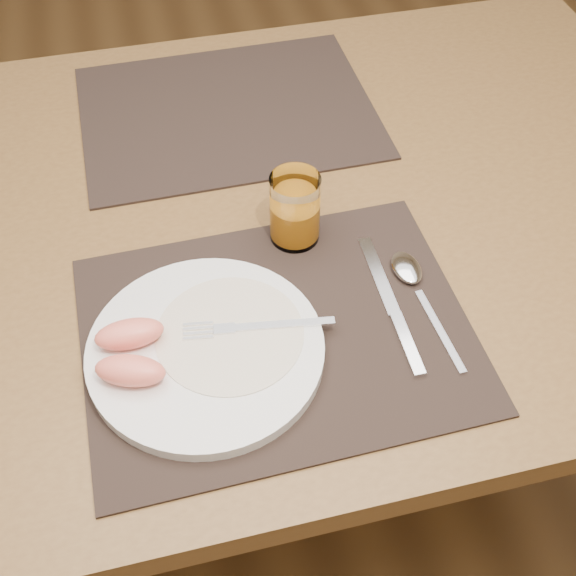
% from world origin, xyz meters
% --- Properties ---
extents(ground, '(5.00, 5.00, 0.00)m').
position_xyz_m(ground, '(0.00, 0.00, 0.00)').
color(ground, brown).
rests_on(ground, ground).
extents(table, '(1.40, 0.90, 0.75)m').
position_xyz_m(table, '(0.00, 0.00, 0.67)').
color(table, brown).
rests_on(table, ground).
extents(placemat_near, '(0.46, 0.36, 0.00)m').
position_xyz_m(placemat_near, '(-0.00, -0.22, 0.75)').
color(placemat_near, black).
rests_on(placemat_near, table).
extents(placemat_far, '(0.45, 0.35, 0.00)m').
position_xyz_m(placemat_far, '(0.02, 0.22, 0.75)').
color(placemat_far, black).
rests_on(placemat_far, table).
extents(plate, '(0.27, 0.27, 0.02)m').
position_xyz_m(plate, '(-0.09, -0.23, 0.76)').
color(plate, white).
rests_on(plate, placemat_near).
extents(plate_dressing, '(0.17, 0.17, 0.00)m').
position_xyz_m(plate_dressing, '(-0.06, -0.22, 0.77)').
color(plate_dressing, white).
rests_on(plate_dressing, plate).
extents(fork, '(0.18, 0.04, 0.00)m').
position_xyz_m(fork, '(-0.04, -0.22, 0.77)').
color(fork, silver).
rests_on(fork, plate).
extents(knife, '(0.02, 0.22, 0.01)m').
position_xyz_m(knife, '(0.14, -0.23, 0.76)').
color(knife, silver).
rests_on(knife, placemat_near).
extents(spoon, '(0.04, 0.19, 0.01)m').
position_xyz_m(spoon, '(0.18, -0.18, 0.76)').
color(spoon, silver).
rests_on(spoon, placemat_near).
extents(juice_glass, '(0.06, 0.06, 0.10)m').
position_xyz_m(juice_glass, '(0.06, -0.07, 0.80)').
color(juice_glass, white).
rests_on(juice_glass, placemat_near).
extents(grapefruit_wedges, '(0.09, 0.10, 0.03)m').
position_xyz_m(grapefruit_wedges, '(-0.17, -0.23, 0.79)').
color(grapefruit_wedges, '#FF8168').
rests_on(grapefruit_wedges, plate).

